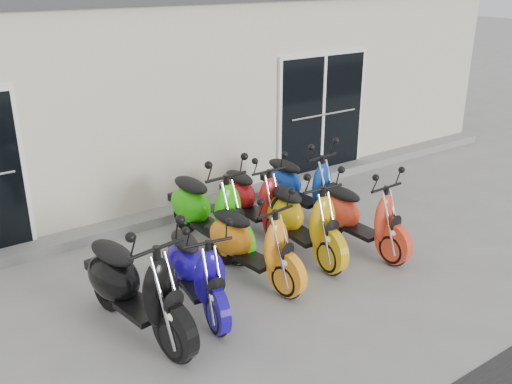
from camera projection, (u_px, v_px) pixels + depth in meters
ground at (281, 256)px, 7.84m from camera, size 80.00×80.00×0.00m
building at (121, 82)px, 11.21m from camera, size 14.00×6.00×3.20m
front_step at (206, 205)px, 9.35m from camera, size 14.00×0.40×0.15m
door_right at (322, 111)px, 10.43m from camera, size 2.02×0.08×2.22m
scooter_front_black at (134, 273)px, 5.92m from camera, size 1.00×2.06×1.46m
scooter_front_blue at (196, 260)px, 6.41m from camera, size 0.88×1.78×1.26m
scooter_front_orange_a at (252, 233)px, 7.01m from camera, size 0.88×1.84×1.31m
scooter_front_orange_b at (302, 209)px, 7.62m from camera, size 0.82×1.91×1.38m
scooter_front_red at (362, 206)px, 7.80m from camera, size 0.68×1.77×1.29m
scooter_back_green at (208, 199)px, 7.83m from camera, size 0.83×2.02×1.46m
scooter_back_red at (253, 189)px, 8.40m from camera, size 0.68×1.78×1.30m
scooter_back_blue at (302, 176)px, 8.84m from camera, size 0.82×1.88×1.35m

